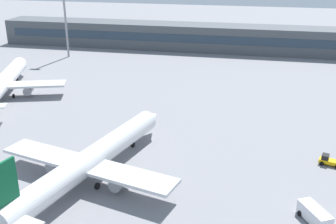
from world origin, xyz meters
The scene contains 7 objects.
ground_plane centered at (0.00, 40.00, 0.00)m, with size 400.00×400.00×0.00m, color gray.
terminal_building centered at (0.00, 110.59, 4.50)m, with size 145.60×12.13×9.00m.
airplane_near centered at (-3.51, 16.99, 3.27)m, with size 30.26×42.64×10.71m.
airplane_mid centered at (-39.73, 50.14, 3.30)m, with size 30.36×42.56×10.82m.
baggage_tug_yellow centered at (33.79, 29.31, 0.80)m, with size 3.88×2.63×1.75m.
service_van_white centered at (29.52, 12.44, 1.11)m, with size 4.27×5.52×2.08m.
floodlight_tower_west centered at (-41.27, 90.63, 16.35)m, with size 3.20×0.80×28.57m.
Camera 1 is at (20.05, -36.29, 33.69)m, focal length 44.09 mm.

